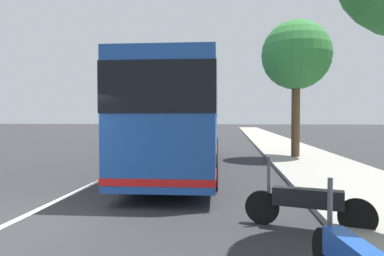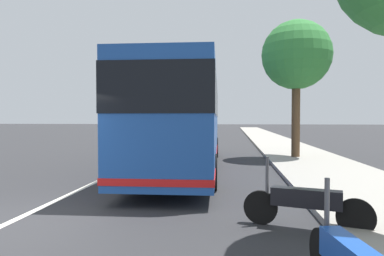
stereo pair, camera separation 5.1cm
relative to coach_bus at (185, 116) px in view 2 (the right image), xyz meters
name	(u,v)px [view 2 (the right image)]	position (x,y,z in m)	size (l,w,h in m)	color
ground_plane	(2,226)	(-7.30, 2.33, -2.06)	(220.00, 220.00, 0.00)	#2D2D30
sidewalk_curb	(309,160)	(2.70, -5.29, -1.99)	(110.00, 3.60, 0.14)	#9E998E
lane_divider_line	(145,159)	(2.70, 2.33, -2.05)	(110.00, 0.16, 0.01)	silver
coach_bus	(185,116)	(0.00, 0.00, 0.00)	(12.17, 2.97, 3.54)	#1E4C9E
motorcycle_mid_row	(305,203)	(-6.84, -3.11, -1.59)	(0.69, 2.15, 1.26)	black
car_oncoming	(165,132)	(18.70, 4.58, -1.36)	(4.03, 1.92, 1.45)	gray
car_side_street	(176,129)	(27.36, 4.99, -1.35)	(4.42, 2.03, 1.51)	#2D7238
roadside_tree_mid_block	(296,56)	(3.50, -4.86, 2.87)	(3.26, 3.26, 6.61)	brown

